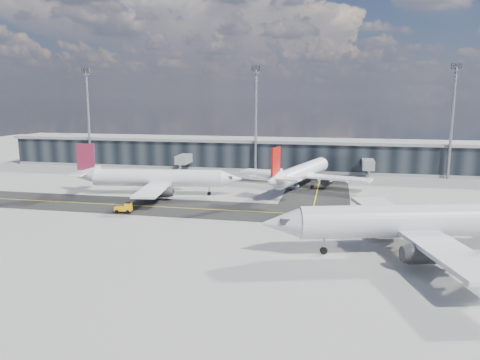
{
  "coord_description": "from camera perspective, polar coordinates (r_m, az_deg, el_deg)",
  "views": [
    {
      "loc": [
        22.12,
        -78.33,
        21.07
      ],
      "look_at": [
        3.89,
        8.52,
        5.0
      ],
      "focal_mm": 35.0,
      "sensor_mm": 36.0,
      "label": 1
    }
  ],
  "objects": [
    {
      "name": "baggage_tug",
      "position": [
        87.7,
        -13.85,
        -3.3
      ],
      "size": [
        3.18,
        1.85,
        1.91
      ],
      "rotation": [
        0.0,
        0.0,
        -1.47
      ],
      "color": "#FFAD0D",
      "rests_on": "ground"
    },
    {
      "name": "terminal_concourse",
      "position": [
        136.14,
        2.43,
        3.09
      ],
      "size": [
        152.0,
        19.8,
        8.8
      ],
      "color": "black",
      "rests_on": "ground"
    },
    {
      "name": "floodlight_masts",
      "position": [
        128.37,
        1.94,
        7.82
      ],
      "size": [
        102.5,
        0.7,
        28.9
      ],
      "color": "gray",
      "rests_on": "ground"
    },
    {
      "name": "airliner_near",
      "position": [
        68.21,
        21.73,
        -4.68
      ],
      "size": [
        43.74,
        37.66,
        13.15
      ],
      "rotation": [
        0.0,
        0.0,
        1.84
      ],
      "color": "silver",
      "rests_on": "ground"
    },
    {
      "name": "taxiway_lanes",
      "position": [
        93.31,
        0.29,
        -2.78
      ],
      "size": [
        180.0,
        63.0,
        0.03
      ],
      "color": "black",
      "rests_on": "ground"
    },
    {
      "name": "airliner_redtail",
      "position": [
        108.42,
        7.5,
        0.9
      ],
      "size": [
        31.14,
        36.16,
        10.88
      ],
      "rotation": [
        0.0,
        0.0,
        -0.28
      ],
      "color": "white",
      "rests_on": "ground"
    },
    {
      "name": "ground",
      "position": [
        84.07,
        -3.8,
        -4.27
      ],
      "size": [
        300.0,
        300.0,
        0.0
      ],
      "primitive_type": "plane",
      "color": "gray",
      "rests_on": "ground"
    },
    {
      "name": "airliner_af",
      "position": [
        101.76,
        -10.28,
        0.22
      ],
      "size": [
        36.92,
        31.58,
        10.94
      ],
      "rotation": [
        0.0,
        0.0,
        -1.43
      ],
      "color": "white",
      "rests_on": "ground"
    },
    {
      "name": "service_van",
      "position": [
        109.38,
        6.07,
        -0.45
      ],
      "size": [
        5.53,
        6.58,
        1.67
      ],
      "primitive_type": "imported",
      "rotation": [
        0.0,
        0.0,
        0.55
      ],
      "color": "white",
      "rests_on": "ground"
    }
  ]
}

